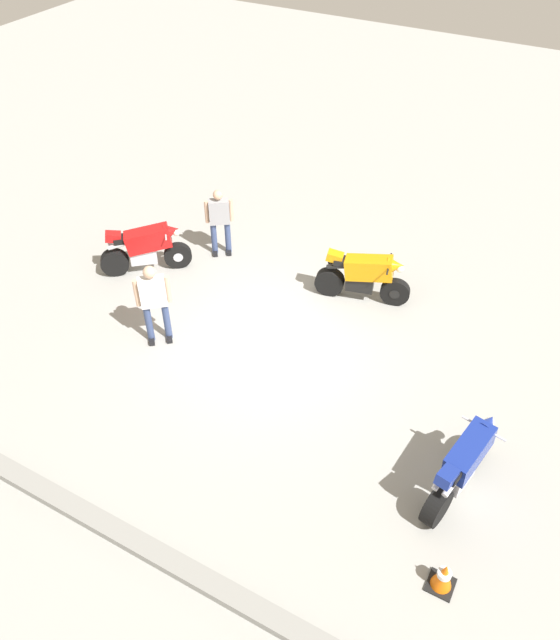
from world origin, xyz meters
name	(u,v)px	position (x,y,z in m)	size (l,w,h in m)	color
ground_plane	(274,341)	(0.00, 0.00, 0.00)	(40.00, 40.00, 0.00)	#9E9E99
curb_edge	(117,532)	(0.00, 4.60, 0.07)	(14.00, 0.30, 0.15)	gray
motorcycle_orange_sportbike	(364,275)	(-0.97, -2.01, 0.59)	(1.94, 0.81, 1.14)	black
motorcycle_red_sportbike	(145,248)	(3.52, -0.68, 0.59)	(1.62, 1.39, 1.14)	black
motorcycle_blue_sportbike	(463,464)	(-4.03, 1.51, 0.59)	(0.76, 1.95, 1.14)	black
person_in_white_shirt	(154,299)	(1.96, 0.97, 0.98)	(0.57, 0.53, 1.71)	#384772
person_in_gray_shirt	(220,219)	(2.47, -2.03, 0.89)	(0.56, 0.49, 1.58)	#384772
traffic_cone	(444,576)	(-4.29, 3.11, 0.26)	(0.36, 0.36, 0.53)	black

